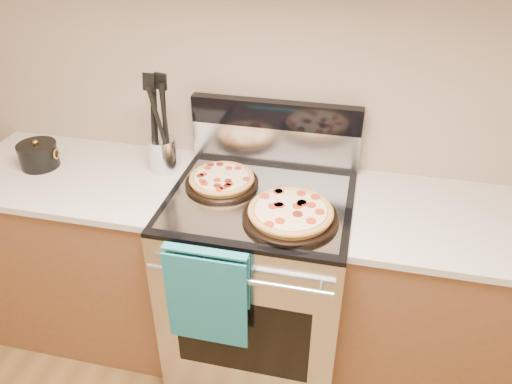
% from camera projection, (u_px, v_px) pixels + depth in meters
% --- Properties ---
extents(wall_back, '(4.00, 0.00, 4.00)m').
position_uv_depth(wall_back, '(278.00, 69.00, 2.12)').
color(wall_back, tan).
rests_on(wall_back, ground).
extents(range_body, '(0.76, 0.68, 0.90)m').
position_uv_depth(range_body, '(260.00, 282.00, 2.31)').
color(range_body, '#B7B7BC').
rests_on(range_body, ground).
extents(oven_window, '(0.56, 0.01, 0.40)m').
position_uv_depth(oven_window, '(242.00, 337.00, 2.04)').
color(oven_window, black).
rests_on(oven_window, range_body).
extents(cooktop, '(0.76, 0.68, 0.02)m').
position_uv_depth(cooktop, '(260.00, 200.00, 2.07)').
color(cooktop, black).
rests_on(cooktop, range_body).
extents(backsplash_lower, '(0.76, 0.06, 0.18)m').
position_uv_depth(backsplash_lower, '(275.00, 145.00, 2.27)').
color(backsplash_lower, silver).
rests_on(backsplash_lower, cooktop).
extents(backsplash_upper, '(0.76, 0.06, 0.12)m').
position_uv_depth(backsplash_upper, '(276.00, 114.00, 2.19)').
color(backsplash_upper, black).
rests_on(backsplash_upper, backsplash_lower).
extents(oven_handle, '(0.70, 0.03, 0.03)m').
position_uv_depth(oven_handle, '(238.00, 280.00, 1.82)').
color(oven_handle, silver).
rests_on(oven_handle, range_body).
extents(dish_towel, '(0.32, 0.05, 0.42)m').
position_uv_depth(dish_towel, '(207.00, 295.00, 1.89)').
color(dish_towel, teal).
rests_on(dish_towel, oven_handle).
extents(foil_sheet, '(0.70, 0.55, 0.01)m').
position_uv_depth(foil_sheet, '(258.00, 201.00, 2.03)').
color(foil_sheet, gray).
rests_on(foil_sheet, cooktop).
extents(cabinet_left, '(1.00, 0.62, 0.88)m').
position_uv_depth(cabinet_left, '(90.00, 253.00, 2.51)').
color(cabinet_left, brown).
rests_on(cabinet_left, ground).
extents(countertop_left, '(1.02, 0.64, 0.03)m').
position_uv_depth(countertop_left, '(73.00, 175.00, 2.26)').
color(countertop_left, beige).
rests_on(countertop_left, cabinet_left).
extents(cabinet_right, '(1.00, 0.62, 0.88)m').
position_uv_depth(cabinet_right, '(458.00, 311.00, 2.18)').
color(cabinet_right, brown).
rests_on(cabinet_right, ground).
extents(countertop_right, '(1.02, 0.64, 0.03)m').
position_uv_depth(countertop_right, '(483.00, 227.00, 1.93)').
color(countertop_right, beige).
rests_on(countertop_right, cabinet_right).
extents(pepperoni_pizza_back, '(0.33, 0.33, 0.04)m').
position_uv_depth(pepperoni_pizza_back, '(222.00, 180.00, 2.13)').
color(pepperoni_pizza_back, '#B67337').
rests_on(pepperoni_pizza_back, foil_sheet).
extents(pepperoni_pizza_front, '(0.45, 0.45, 0.05)m').
position_uv_depth(pepperoni_pizza_front, '(291.00, 214.00, 1.91)').
color(pepperoni_pizza_front, '#B67337').
rests_on(pepperoni_pizza_front, foil_sheet).
extents(utensil_crock, '(0.14, 0.14, 0.16)m').
position_uv_depth(utensil_crock, '(163.00, 155.00, 2.23)').
color(utensil_crock, silver).
rests_on(utensil_crock, countertop_left).
extents(saucepan, '(0.18, 0.18, 0.10)m').
position_uv_depth(saucepan, '(39.00, 156.00, 2.28)').
color(saucepan, black).
rests_on(saucepan, countertop_left).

